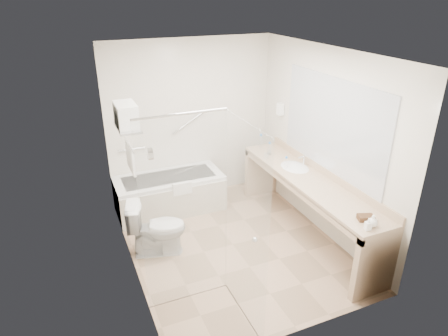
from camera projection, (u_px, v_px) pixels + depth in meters
name	position (u px, v px, depth m)	size (l,w,h in m)	color
floor	(233.00, 244.00, 5.33)	(3.20, 3.20, 0.00)	tan
ceiling	(235.00, 52.00, 4.30)	(2.60, 3.20, 0.10)	white
wall_back	(191.00, 121.00, 6.16)	(2.60, 0.10, 2.50)	beige
wall_front	(309.00, 225.00, 3.48)	(2.60, 0.10, 2.50)	beige
wall_left	(125.00, 177.00, 4.35)	(0.10, 3.20, 2.50)	beige
wall_right	(323.00, 144.00, 5.28)	(0.10, 3.20, 2.50)	beige
bathtub	(170.00, 193.00, 6.08)	(1.60, 0.73, 0.59)	silver
grab_bar_short	(132.00, 149.00, 5.91)	(0.03, 0.03, 0.40)	silver
grab_bar_long	(189.00, 122.00, 6.11)	(0.03, 0.03, 0.60)	silver
shower_enclosure	(214.00, 220.00, 3.89)	(0.96, 0.91, 2.11)	silver
towel_shelf	(127.00, 122.00, 4.49)	(0.24, 0.55, 0.81)	silver
vanity_counter	(308.00, 193.00, 5.31)	(0.55, 2.70, 0.95)	tan
sink	(295.00, 169.00, 5.58)	(0.40, 0.52, 0.14)	silver
faucet	(304.00, 160.00, 5.59)	(0.03, 0.03, 0.14)	silver
mirror	(332.00, 125.00, 5.03)	(0.02, 2.00, 1.20)	#B5B9C2
hairdryer_unit	(280.00, 109.00, 6.06)	(0.08, 0.10, 0.18)	white
toilet	(157.00, 228.00, 5.04)	(0.41, 0.73, 0.71)	silver
amenity_basket	(366.00, 218.00, 4.29)	(0.17, 0.11, 0.06)	#4F2F1C
soap_bottle_a	(368.00, 227.00, 4.12)	(0.06, 0.13, 0.06)	white
soap_bottle_b	(372.00, 222.00, 4.17)	(0.11, 0.13, 0.11)	white
water_bottle_left	(286.00, 163.00, 5.48)	(0.06, 0.06, 0.18)	silver
water_bottle_mid	(261.00, 141.00, 6.21)	(0.07, 0.07, 0.22)	silver
water_bottle_right	(269.00, 149.00, 5.96)	(0.06, 0.06, 0.19)	silver
drinking_glass_near	(266.00, 156.00, 5.81)	(0.07, 0.07, 0.09)	silver
drinking_glass_far	(269.00, 152.00, 5.96)	(0.06, 0.06, 0.08)	silver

